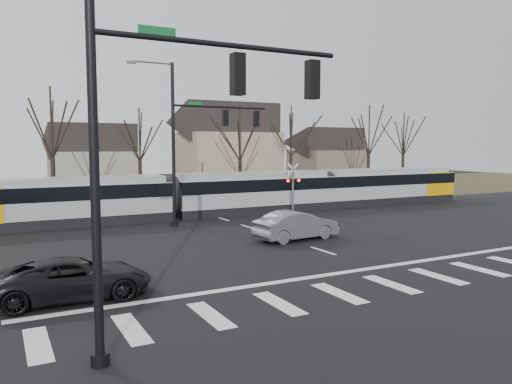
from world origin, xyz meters
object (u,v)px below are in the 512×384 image
rail_crossing_signal (293,190)px  sedan (297,225)px  tram (253,191)px  suv (74,278)px

rail_crossing_signal → sedan: bearing=-120.7°
rail_crossing_signal → tram: bearing=116.7°
sedan → suv: sedan is taller
suv → tram: bearing=-40.5°
tram → sedan: size_ratio=8.18×
suv → rail_crossing_signal: bearing=-49.5°
tram → sedan: 11.37m
tram → suv: tram is taller
sedan → rail_crossing_signal: bearing=-36.7°
tram → suv: size_ratio=7.90×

